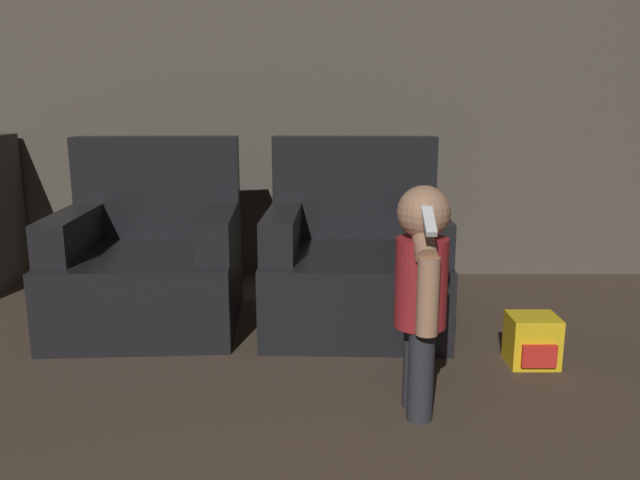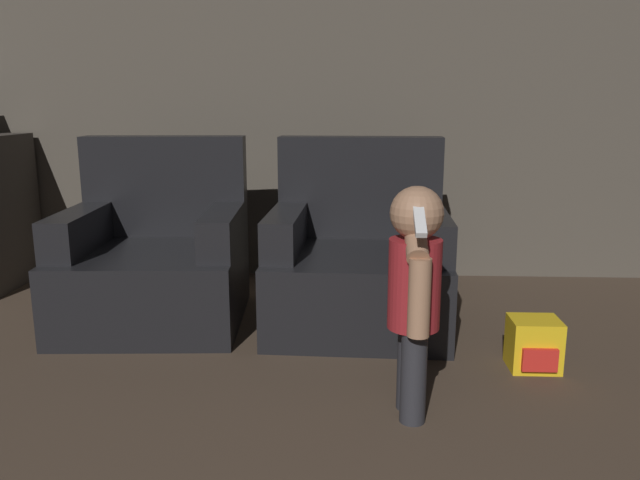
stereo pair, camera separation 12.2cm
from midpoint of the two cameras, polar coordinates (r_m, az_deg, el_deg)
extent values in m
cube|color=#51493F|center=(4.06, 2.32, 14.91)|extent=(8.40, 0.05, 2.60)
cube|color=black|center=(3.34, -13.84, -4.06)|extent=(0.94, 0.92, 0.39)
cube|color=black|center=(3.58, -12.97, 4.83)|extent=(0.90, 0.21, 0.55)
cube|color=black|center=(3.38, -20.13, 0.88)|extent=(0.20, 0.72, 0.20)
cube|color=black|center=(3.21, -7.77, 0.96)|extent=(0.20, 0.72, 0.20)
cube|color=black|center=(3.21, 4.51, -4.41)|extent=(0.92, 0.90, 0.39)
cube|color=black|center=(3.46, 4.68, 4.83)|extent=(0.89, 0.19, 0.55)
cube|color=black|center=(3.16, -2.02, 0.89)|extent=(0.19, 0.71, 0.20)
cube|color=black|center=(3.16, 11.23, 0.66)|extent=(0.19, 0.71, 0.20)
cylinder|color=#28282D|center=(2.40, 9.66, -11.25)|extent=(0.09, 0.09, 0.34)
cylinder|color=#28282D|center=(2.31, 10.07, -12.27)|extent=(0.09, 0.09, 0.34)
cylinder|color=maroon|center=(2.24, 10.18, -3.99)|extent=(0.19, 0.19, 0.32)
sphere|color=#A37556|center=(2.18, 10.43, 2.45)|extent=(0.19, 0.19, 0.19)
cylinder|color=#A37556|center=(2.13, 10.68, -5.21)|extent=(0.08, 0.08, 0.27)
cylinder|color=#A37556|center=(2.19, 10.26, 0.79)|extent=(0.08, 0.27, 0.20)
cube|color=white|center=(2.06, 10.75, 1.97)|extent=(0.04, 0.16, 0.10)
cube|color=yellow|center=(2.89, 20.12, -8.90)|extent=(0.21, 0.18, 0.22)
cube|color=red|center=(2.82, 20.66, -10.25)|extent=(0.15, 0.02, 0.10)
camera|label=1|loc=(0.06, -88.69, 0.29)|focal=35.00mm
camera|label=2|loc=(0.06, 91.31, -0.29)|focal=35.00mm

